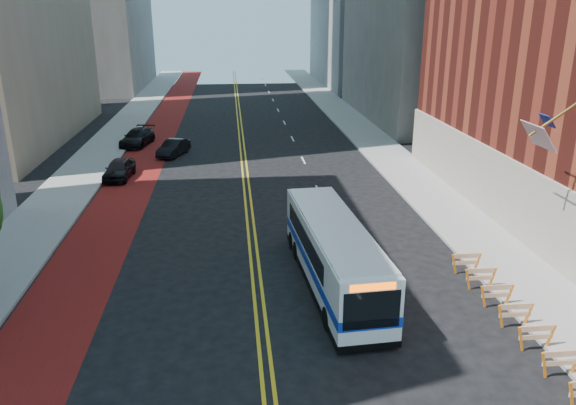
# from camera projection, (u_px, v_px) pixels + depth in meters

# --- Properties ---
(sidewalk_left) EXTENTS (4.00, 140.00, 0.15)m
(sidewalk_left) POSITION_uv_depth(u_px,v_px,m) (90.00, 165.00, 43.68)
(sidewalk_left) COLOR gray
(sidewalk_left) RESTS_ON ground
(sidewalk_right) EXTENTS (4.00, 140.00, 0.15)m
(sidewalk_right) POSITION_uv_depth(u_px,v_px,m) (390.00, 157.00, 45.99)
(sidewalk_right) COLOR gray
(sidewalk_right) RESTS_ON ground
(bus_lane_paint) EXTENTS (3.60, 140.00, 0.01)m
(bus_lane_paint) POSITION_uv_depth(u_px,v_px,m) (141.00, 164.00, 44.08)
(bus_lane_paint) COLOR maroon
(bus_lane_paint) RESTS_ON ground
(center_line_inner) EXTENTS (0.14, 140.00, 0.01)m
(center_line_inner) POSITION_uv_depth(u_px,v_px,m) (242.00, 162.00, 44.84)
(center_line_inner) COLOR gold
(center_line_inner) RESTS_ON ground
(center_line_outer) EXTENTS (0.14, 140.00, 0.01)m
(center_line_outer) POSITION_uv_depth(u_px,v_px,m) (246.00, 162.00, 44.88)
(center_line_outer) COLOR gold
(center_line_outer) RESTS_ON ground
(lane_dashes) EXTENTS (0.14, 98.20, 0.01)m
(lane_dashes) POSITION_uv_depth(u_px,v_px,m) (292.00, 139.00, 52.84)
(lane_dashes) COLOR silver
(lane_dashes) RESTS_ON ground
(construction_barriers) EXTENTS (1.42, 10.91, 1.00)m
(construction_barriers) POSITION_uv_depth(u_px,v_px,m) (525.00, 322.00, 20.57)
(construction_barriers) COLOR orange
(construction_barriers) RESTS_ON ground
(transit_bus) EXTENTS (3.04, 10.85, 2.95)m
(transit_bus) POSITION_uv_depth(u_px,v_px,m) (333.00, 252.00, 24.39)
(transit_bus) COLOR white
(transit_bus) RESTS_ON ground
(car_a) EXTENTS (2.02, 4.27, 1.41)m
(car_a) POSITION_uv_depth(u_px,v_px,m) (119.00, 169.00, 40.24)
(car_a) COLOR black
(car_a) RESTS_ON ground
(car_b) EXTENTS (2.68, 4.23, 1.32)m
(car_b) POSITION_uv_depth(u_px,v_px,m) (173.00, 148.00, 46.60)
(car_b) COLOR black
(car_b) RESTS_ON ground
(car_c) EXTENTS (2.99, 5.26, 1.44)m
(car_c) POSITION_uv_depth(u_px,v_px,m) (137.00, 137.00, 50.13)
(car_c) COLOR black
(car_c) RESTS_ON ground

